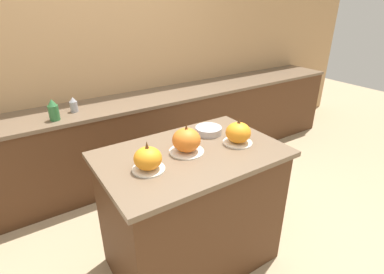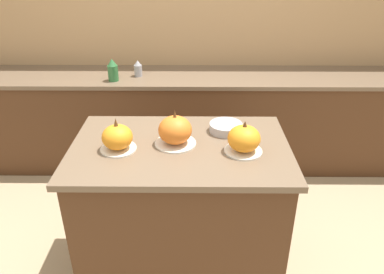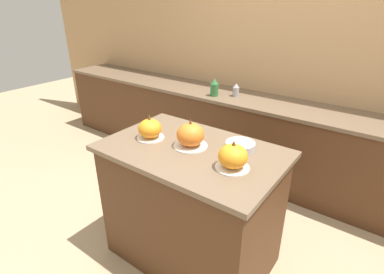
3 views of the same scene
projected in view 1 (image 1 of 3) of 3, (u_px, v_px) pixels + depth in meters
ground_plane at (192, 258)px, 2.37m from camera, size 12.00×12.00×0.00m
wall_back at (102, 62)px, 3.14m from camera, size 8.00×0.06×2.50m
kitchen_island at (192, 210)px, 2.16m from camera, size 1.21×0.78×0.95m
back_counter at (121, 142)px, 3.24m from camera, size 6.00×0.60×0.89m
pumpkin_cake_left at (148, 159)px, 1.74m from camera, size 0.20×0.20×0.19m
pumpkin_cake_center at (186, 141)px, 1.93m from camera, size 0.23×0.23×0.21m
pumpkin_cake_right at (238, 133)px, 2.06m from camera, size 0.20×0.20×0.18m
bottle_tall at (53, 110)px, 2.59m from camera, size 0.09×0.09×0.19m
bottle_short at (74, 105)px, 2.79m from camera, size 0.07×0.07×0.14m
mixing_bowl at (209, 130)px, 2.22m from camera, size 0.19×0.19×0.05m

